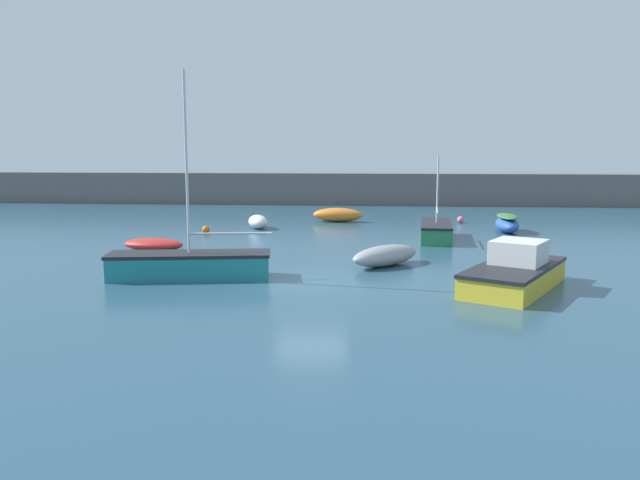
{
  "coord_description": "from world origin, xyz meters",
  "views": [
    {
      "loc": [
        2.04,
        -21.49,
        4.78
      ],
      "look_at": [
        -0.25,
        7.05,
        0.44
      ],
      "focal_mm": 35.0,
      "sensor_mm": 36.0,
      "label": 1
    }
  ],
  "objects_px": {
    "open_tender_yellow": "(385,256)",
    "sailboat_twin_hulled": "(436,231)",
    "sailboat_tall_mast": "(190,264)",
    "mooring_buoy_orange": "(206,229)",
    "mooring_buoy_white": "(505,245)",
    "motorboat_with_cabin": "(515,272)",
    "mooring_buoy_pink": "(461,220)",
    "rowboat_with_red_cover": "(507,223)",
    "rowboat_white_midwater": "(338,215)",
    "dinghy_near_pier": "(258,222)",
    "rowboat_blue_near": "(154,244)"
  },
  "relations": [
    {
      "from": "rowboat_white_midwater",
      "to": "mooring_buoy_white",
      "type": "xyz_separation_m",
      "value": [
        8.23,
        -10.36,
        -0.18
      ]
    },
    {
      "from": "rowboat_white_midwater",
      "to": "mooring_buoy_pink",
      "type": "relative_size",
      "value": 7.57
    },
    {
      "from": "motorboat_with_cabin",
      "to": "mooring_buoy_white",
      "type": "xyz_separation_m",
      "value": [
        1.29,
        7.83,
        -0.31
      ]
    },
    {
      "from": "dinghy_near_pier",
      "to": "mooring_buoy_orange",
      "type": "xyz_separation_m",
      "value": [
        -2.5,
        -2.22,
        -0.19
      ]
    },
    {
      "from": "rowboat_white_midwater",
      "to": "mooring_buoy_white",
      "type": "height_order",
      "value": "rowboat_white_midwater"
    },
    {
      "from": "open_tender_yellow",
      "to": "sailboat_twin_hulled",
      "type": "bearing_deg",
      "value": -156.1
    },
    {
      "from": "rowboat_blue_near",
      "to": "open_tender_yellow",
      "type": "bearing_deg",
      "value": 172.95
    },
    {
      "from": "sailboat_twin_hulled",
      "to": "mooring_buoy_pink",
      "type": "xyz_separation_m",
      "value": [
        2.24,
        7.15,
        -0.25
      ]
    },
    {
      "from": "sailboat_twin_hulled",
      "to": "rowboat_blue_near",
      "type": "relative_size",
      "value": 1.69
    },
    {
      "from": "motorboat_with_cabin",
      "to": "mooring_buoy_orange",
      "type": "relative_size",
      "value": 13.54
    },
    {
      "from": "sailboat_tall_mast",
      "to": "mooring_buoy_orange",
      "type": "distance_m",
      "value": 11.87
    },
    {
      "from": "mooring_buoy_white",
      "to": "rowboat_white_midwater",
      "type": "bearing_deg",
      "value": 128.48
    },
    {
      "from": "dinghy_near_pier",
      "to": "mooring_buoy_white",
      "type": "distance_m",
      "value": 14.4
    },
    {
      "from": "open_tender_yellow",
      "to": "mooring_buoy_white",
      "type": "relative_size",
      "value": 6.29
    },
    {
      "from": "motorboat_with_cabin",
      "to": "open_tender_yellow",
      "type": "bearing_deg",
      "value": -101.91
    },
    {
      "from": "dinghy_near_pier",
      "to": "mooring_buoy_white",
      "type": "bearing_deg",
      "value": -140.3
    },
    {
      "from": "mooring_buoy_pink",
      "to": "mooring_buoy_white",
      "type": "bearing_deg",
      "value": -86.99
    },
    {
      "from": "rowboat_with_red_cover",
      "to": "motorboat_with_cabin",
      "type": "distance_m",
      "value": 14.43
    },
    {
      "from": "dinghy_near_pier",
      "to": "mooring_buoy_pink",
      "type": "distance_m",
      "value": 12.66
    },
    {
      "from": "rowboat_white_midwater",
      "to": "mooring_buoy_pink",
      "type": "xyz_separation_m",
      "value": [
        7.69,
        -0.03,
        -0.23
      ]
    },
    {
      "from": "mooring_buoy_orange",
      "to": "mooring_buoy_pink",
      "type": "bearing_deg",
      "value": 21.48
    },
    {
      "from": "mooring_buoy_pink",
      "to": "dinghy_near_pier",
      "type": "bearing_deg",
      "value": -163.75
    },
    {
      "from": "open_tender_yellow",
      "to": "mooring_buoy_orange",
      "type": "distance_m",
      "value": 12.96
    },
    {
      "from": "sailboat_twin_hulled",
      "to": "mooring_buoy_pink",
      "type": "height_order",
      "value": "sailboat_twin_hulled"
    },
    {
      "from": "sailboat_tall_mast",
      "to": "mooring_buoy_orange",
      "type": "xyz_separation_m",
      "value": [
        -2.48,
        11.61,
        -0.29
      ]
    },
    {
      "from": "sailboat_twin_hulled",
      "to": "rowboat_with_red_cover",
      "type": "height_order",
      "value": "sailboat_twin_hulled"
    },
    {
      "from": "mooring_buoy_pink",
      "to": "rowboat_white_midwater",
      "type": "bearing_deg",
      "value": 179.76
    },
    {
      "from": "sailboat_twin_hulled",
      "to": "motorboat_with_cabin",
      "type": "distance_m",
      "value": 11.11
    },
    {
      "from": "mooring_buoy_orange",
      "to": "mooring_buoy_white",
      "type": "bearing_deg",
      "value": -16.69
    },
    {
      "from": "rowboat_with_red_cover",
      "to": "sailboat_tall_mast",
      "type": "height_order",
      "value": "sailboat_tall_mast"
    },
    {
      "from": "dinghy_near_pier",
      "to": "open_tender_yellow",
      "type": "relative_size",
      "value": 0.7
    },
    {
      "from": "motorboat_with_cabin",
      "to": "mooring_buoy_white",
      "type": "relative_size",
      "value": 10.88
    },
    {
      "from": "mooring_buoy_orange",
      "to": "rowboat_with_red_cover",
      "type": "bearing_deg",
      "value": 6.11
    },
    {
      "from": "sailboat_tall_mast",
      "to": "mooring_buoy_white",
      "type": "height_order",
      "value": "sailboat_tall_mast"
    },
    {
      "from": "mooring_buoy_pink",
      "to": "mooring_buoy_white",
      "type": "xyz_separation_m",
      "value": [
        0.54,
        -10.32,
        0.05
      ]
    },
    {
      "from": "motorboat_with_cabin",
      "to": "mooring_buoy_pink",
      "type": "height_order",
      "value": "motorboat_with_cabin"
    },
    {
      "from": "rowboat_blue_near",
      "to": "mooring_buoy_orange",
      "type": "distance_m",
      "value": 5.9
    },
    {
      "from": "open_tender_yellow",
      "to": "mooring_buoy_pink",
      "type": "relative_size",
      "value": 7.71
    },
    {
      "from": "sailboat_twin_hulled",
      "to": "rowboat_with_red_cover",
      "type": "xyz_separation_m",
      "value": [
        4.23,
        3.17,
        0.05
      ]
    },
    {
      "from": "sailboat_tall_mast",
      "to": "mooring_buoy_pink",
      "type": "relative_size",
      "value": 17.45
    },
    {
      "from": "dinghy_near_pier",
      "to": "motorboat_with_cabin",
      "type": "bearing_deg",
      "value": -164.23
    },
    {
      "from": "sailboat_tall_mast",
      "to": "rowboat_blue_near",
      "type": "height_order",
      "value": "sailboat_tall_mast"
    },
    {
      "from": "sailboat_tall_mast",
      "to": "dinghy_near_pier",
      "type": "bearing_deg",
      "value": -98.62
    },
    {
      "from": "mooring_buoy_orange",
      "to": "mooring_buoy_white",
      "type": "height_order",
      "value": "mooring_buoy_white"
    },
    {
      "from": "motorboat_with_cabin",
      "to": "mooring_buoy_orange",
      "type": "xyz_separation_m",
      "value": [
        -13.91,
        12.39,
        -0.36
      ]
    },
    {
      "from": "mooring_buoy_orange",
      "to": "dinghy_near_pier",
      "type": "bearing_deg",
      "value": 41.63
    },
    {
      "from": "sailboat_twin_hulled",
      "to": "motorboat_with_cabin",
      "type": "relative_size",
      "value": 0.91
    },
    {
      "from": "open_tender_yellow",
      "to": "rowboat_blue_near",
      "type": "distance_m",
      "value": 10.93
    },
    {
      "from": "sailboat_twin_hulled",
      "to": "rowboat_blue_near",
      "type": "xyz_separation_m",
      "value": [
        -13.33,
        -4.44,
        -0.17
      ]
    },
    {
      "from": "rowboat_white_midwater",
      "to": "rowboat_blue_near",
      "type": "bearing_deg",
      "value": 60.53
    }
  ]
}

